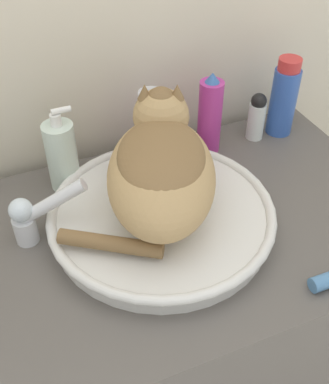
# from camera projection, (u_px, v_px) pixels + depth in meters

# --- Properties ---
(wall_back) EXTENTS (8.00, 0.05, 2.40)m
(wall_back) POSITION_uv_depth(u_px,v_px,m) (87.00, 13.00, 0.97)
(wall_back) COLOR beige
(wall_back) RESTS_ON ground_plane
(vanity_counter) EXTENTS (1.05, 0.57, 0.89)m
(vanity_counter) POSITION_uv_depth(u_px,v_px,m) (155.00, 355.00, 1.22)
(vanity_counter) COLOR #56514C
(vanity_counter) RESTS_ON ground_plane
(sink_basin) EXTENTS (0.44, 0.44, 0.05)m
(sink_basin) POSITION_uv_depth(u_px,v_px,m) (162.00, 216.00, 0.93)
(sink_basin) COLOR silver
(sink_basin) RESTS_ON vanity_counter
(cat) EXTENTS (0.35, 0.36, 0.19)m
(cat) POSITION_uv_depth(u_px,v_px,m) (161.00, 165.00, 0.87)
(cat) COLOR tan
(cat) RESTS_ON sink_basin
(faucet) EXTENTS (0.15, 0.06, 0.13)m
(faucet) POSITION_uv_depth(u_px,v_px,m) (32.00, 215.00, 0.88)
(faucet) COLOR silver
(faucet) RESTS_ON vanity_counter
(deodorant_stick) EXTENTS (0.04, 0.04, 0.12)m
(deodorant_stick) POSITION_uv_depth(u_px,v_px,m) (257.00, 116.00, 1.14)
(deodorant_stick) COLOR silver
(deodorant_stick) RESTS_ON vanity_counter
(soap_pump_bottle) EXTENTS (0.06, 0.06, 0.19)m
(soap_pump_bottle) POSITION_uv_depth(u_px,v_px,m) (62.00, 155.00, 0.99)
(soap_pump_bottle) COLOR silver
(soap_pump_bottle) RESTS_ON vanity_counter
(shampoo_bottle_tall) EXTENTS (0.06, 0.06, 0.19)m
(shampoo_bottle_tall) POSITION_uv_depth(u_px,v_px,m) (284.00, 98.00, 1.14)
(shampoo_bottle_tall) COLOR #335BB7
(shampoo_bottle_tall) RESTS_ON vanity_counter
(mouthwash_bottle) EXTENTS (0.07, 0.07, 0.18)m
(mouthwash_bottle) POSITION_uv_depth(u_px,v_px,m) (152.00, 131.00, 1.04)
(mouthwash_bottle) COLOR #93569E
(mouthwash_bottle) RESTS_ON vanity_counter
(spray_bottle_trigger) EXTENTS (0.05, 0.05, 0.20)m
(spray_bottle_trigger) POSITION_uv_depth(u_px,v_px,m) (210.00, 116.00, 1.08)
(spray_bottle_trigger) COLOR #B2338C
(spray_bottle_trigger) RESTS_ON vanity_counter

